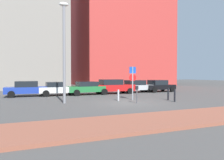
% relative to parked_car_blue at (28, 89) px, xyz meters
% --- Properties ---
extents(ground_plane, '(120.00, 120.00, 0.00)m').
position_rel_parked_car_blue_xyz_m(ground_plane, '(6.87, -8.11, -0.77)').
color(ground_plane, '#4C4947').
extents(sidewalk_brick, '(40.00, 3.22, 0.14)m').
position_rel_parked_car_blue_xyz_m(sidewalk_brick, '(6.87, -14.50, -0.70)').
color(sidewalk_brick, '#93513D').
rests_on(sidewalk_brick, ground).
extents(parked_car_blue, '(4.29, 1.94, 1.49)m').
position_rel_parked_car_blue_xyz_m(parked_car_blue, '(0.00, 0.00, 0.00)').
color(parked_car_blue, '#1E389E').
rests_on(parked_car_blue, ground).
extents(parked_car_white, '(4.00, 2.01, 1.38)m').
position_rel_parked_car_blue_xyz_m(parked_car_white, '(2.89, -0.19, -0.05)').
color(parked_car_white, white).
rests_on(parked_car_white, ground).
extents(parked_car_green, '(4.39, 2.11, 1.39)m').
position_rel_parked_car_blue_xyz_m(parked_car_green, '(5.95, -0.46, -0.04)').
color(parked_car_green, '#237238').
rests_on(parked_car_green, ground).
extents(parked_car_red, '(4.41, 2.05, 1.60)m').
position_rel_parked_car_blue_xyz_m(parked_car_red, '(8.93, -0.39, 0.06)').
color(parked_car_red, red).
rests_on(parked_car_red, ground).
extents(parked_car_silver, '(4.23, 2.04, 1.47)m').
position_rel_parked_car_blue_xyz_m(parked_car_silver, '(12.00, 0.04, -0.00)').
color(parked_car_silver, '#B7BABF').
rests_on(parked_car_silver, ground).
extents(parked_car_black, '(4.09, 2.24, 1.46)m').
position_rel_parked_car_blue_xyz_m(parked_car_black, '(15.13, -0.12, -0.01)').
color(parked_car_black, black).
rests_on(parked_car_black, ground).
extents(parking_sign_post, '(0.59, 0.17, 2.81)m').
position_rel_parked_car_blue_xyz_m(parking_sign_post, '(8.08, -6.52, 1.00)').
color(parking_sign_post, gray).
rests_on(parking_sign_post, ground).
extents(parking_meter, '(0.18, 0.14, 1.30)m').
position_rel_parked_car_blue_xyz_m(parking_meter, '(7.31, -8.61, 0.08)').
color(parking_meter, '#4C4C51').
rests_on(parking_meter, ground).
extents(street_lamp, '(0.70, 0.36, 7.45)m').
position_rel_parked_car_blue_xyz_m(street_lamp, '(2.37, -6.48, 3.59)').
color(street_lamp, gray).
rests_on(street_lamp, ground).
extents(traffic_bollard_near, '(0.14, 0.14, 1.01)m').
position_rel_parked_car_blue_xyz_m(traffic_bollard_near, '(10.80, -7.74, -0.26)').
color(traffic_bollard_near, black).
rests_on(traffic_bollard_near, ground).
extents(traffic_bollard_mid, '(0.13, 0.13, 0.99)m').
position_rel_parked_car_blue_xyz_m(traffic_bollard_mid, '(10.48, -8.97, -0.27)').
color(traffic_bollard_mid, black).
rests_on(traffic_bollard_mid, ground).
extents(traffic_bollard_far, '(0.15, 0.15, 0.91)m').
position_rel_parked_car_blue_xyz_m(traffic_bollard_far, '(6.69, -6.67, -0.31)').
color(traffic_bollard_far, '#B7B7BC').
rests_on(traffic_bollard_far, ground).
extents(building_colorful_midrise, '(17.40, 15.32, 25.52)m').
position_rel_parked_car_blue_xyz_m(building_colorful_midrise, '(18.31, 18.59, 11.99)').
color(building_colorful_midrise, '#BF3833').
rests_on(building_colorful_midrise, ground).
extents(building_under_construction, '(12.50, 11.78, 21.16)m').
position_rel_parked_car_blue_xyz_m(building_under_construction, '(-0.06, 14.84, 9.81)').
color(building_under_construction, gray).
rests_on(building_under_construction, ground).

